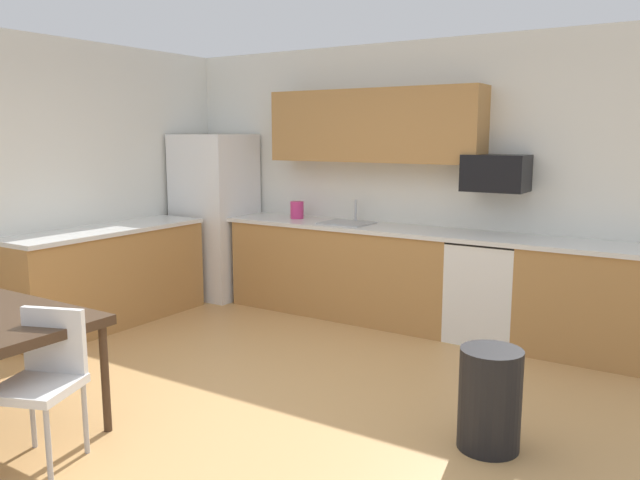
# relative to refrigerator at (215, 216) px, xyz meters

# --- Properties ---
(ground_plane) EXTENTS (12.00, 12.00, 0.00)m
(ground_plane) POSITION_rel_refrigerator_xyz_m (2.18, -2.22, -0.91)
(ground_plane) COLOR tan
(wall_back) EXTENTS (5.80, 0.10, 2.70)m
(wall_back) POSITION_rel_refrigerator_xyz_m (2.18, 0.43, 0.44)
(wall_back) COLOR silver
(wall_back) RESTS_ON ground
(cabinet_run_back) EXTENTS (2.39, 0.60, 0.90)m
(cabinet_run_back) POSITION_rel_refrigerator_xyz_m (1.62, 0.08, -0.46)
(cabinet_run_back) COLOR #AD7A42
(cabinet_run_back) RESTS_ON ground
(cabinet_run_back_right) EXTENTS (1.16, 0.60, 0.90)m
(cabinet_run_back_right) POSITION_rel_refrigerator_xyz_m (4.00, 0.08, -0.46)
(cabinet_run_back_right) COLOR #AD7A42
(cabinet_run_back_right) RESTS_ON ground
(cabinet_run_left) EXTENTS (0.60, 2.00, 0.90)m
(cabinet_run_left) POSITION_rel_refrigerator_xyz_m (-0.12, -1.42, -0.46)
(cabinet_run_left) COLOR #AD7A42
(cabinet_run_left) RESTS_ON ground
(countertop_back) EXTENTS (4.80, 0.64, 0.04)m
(countertop_back) POSITION_rel_refrigerator_xyz_m (2.18, 0.08, 0.01)
(countertop_back) COLOR silver
(countertop_back) RESTS_ON cabinet_run_back
(countertop_left) EXTENTS (0.64, 2.00, 0.04)m
(countertop_left) POSITION_rel_refrigerator_xyz_m (-0.12, -1.42, 0.01)
(countertop_left) COLOR silver
(countertop_left) RESTS_ON cabinet_run_left
(upper_cabinets_back) EXTENTS (2.20, 0.34, 0.70)m
(upper_cabinets_back) POSITION_rel_refrigerator_xyz_m (1.88, 0.21, 0.99)
(upper_cabinets_back) COLOR #AD7A42
(refrigerator) EXTENTS (0.76, 0.70, 1.82)m
(refrigerator) POSITION_rel_refrigerator_xyz_m (0.00, 0.00, 0.00)
(refrigerator) COLOR white
(refrigerator) RESTS_ON ground
(oven_range) EXTENTS (0.60, 0.60, 0.91)m
(oven_range) POSITION_rel_refrigerator_xyz_m (3.12, 0.08, -0.45)
(oven_range) COLOR white
(oven_range) RESTS_ON ground
(microwave) EXTENTS (0.54, 0.36, 0.32)m
(microwave) POSITION_rel_refrigerator_xyz_m (3.12, 0.18, 0.57)
(microwave) COLOR black
(sink_basin) EXTENTS (0.48, 0.40, 0.14)m
(sink_basin) POSITION_rel_refrigerator_xyz_m (1.67, 0.08, -0.03)
(sink_basin) COLOR #A5A8AD
(sink_basin) RESTS_ON countertop_back
(sink_faucet) EXTENTS (0.02, 0.02, 0.24)m
(sink_faucet) POSITION_rel_refrigerator_xyz_m (1.67, 0.26, 0.13)
(sink_faucet) COLOR #B2B5BA
(sink_faucet) RESTS_ON countertop_back
(chair_near_table) EXTENTS (0.52, 0.52, 0.85)m
(chair_near_table) POSITION_rel_refrigerator_xyz_m (1.71, -3.34, -0.40)
(chair_near_table) COLOR white
(chair_near_table) RESTS_ON ground
(trash_bin) EXTENTS (0.36, 0.36, 0.60)m
(trash_bin) POSITION_rel_refrigerator_xyz_m (3.77, -1.88, -0.61)
(trash_bin) COLOR black
(trash_bin) RESTS_ON ground
(kettle) EXTENTS (0.14, 0.14, 0.20)m
(kettle) POSITION_rel_refrigerator_xyz_m (1.03, 0.13, 0.11)
(kettle) COLOR #CC3372
(kettle) RESTS_ON countertop_back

